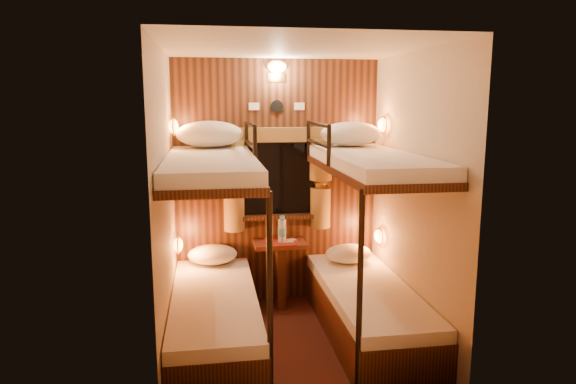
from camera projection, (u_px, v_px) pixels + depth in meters
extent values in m
plane|color=black|center=(294.00, 344.00, 4.29)|extent=(2.10, 2.10, 0.00)
plane|color=silver|center=(295.00, 47.00, 3.86)|extent=(2.10, 2.10, 0.00)
plane|color=#C6B293|center=(277.00, 183.00, 5.10)|extent=(2.40, 0.00, 2.40)
plane|color=#C6B293|center=(324.00, 238.00, 3.05)|extent=(2.40, 0.00, 2.40)
plane|color=#C6B293|center=(166.00, 207.00, 3.92)|extent=(0.00, 2.40, 2.40)
plane|color=#C6B293|center=(414.00, 200.00, 4.23)|extent=(0.00, 2.40, 2.40)
cube|color=black|center=(277.00, 183.00, 5.08)|extent=(2.00, 0.03, 2.40)
cube|color=black|center=(215.00, 326.00, 4.22)|extent=(0.70, 1.90, 0.35)
cube|color=white|center=(214.00, 300.00, 4.18)|extent=(0.68, 1.88, 0.10)
cube|color=black|center=(211.00, 173.00, 4.00)|extent=(0.70, 1.90, 0.06)
cube|color=white|center=(211.00, 163.00, 3.99)|extent=(0.68, 1.88, 0.10)
cylinder|color=black|center=(270.00, 302.00, 3.31)|extent=(0.04, 0.04, 1.45)
cylinder|color=black|center=(247.00, 139.00, 4.88)|extent=(0.04, 0.04, 0.32)
cylinder|color=black|center=(255.00, 147.00, 4.05)|extent=(0.04, 0.04, 0.32)
cylinder|color=black|center=(250.00, 125.00, 4.43)|extent=(0.04, 0.85, 0.04)
cylinder|color=black|center=(250.00, 144.00, 4.46)|extent=(0.03, 0.85, 0.03)
cube|color=black|center=(367.00, 316.00, 4.42)|extent=(0.70, 1.90, 0.35)
cube|color=white|center=(368.00, 291.00, 4.38)|extent=(0.68, 1.88, 0.10)
cube|color=black|center=(371.00, 169.00, 4.20)|extent=(0.70, 1.90, 0.06)
cube|color=white|center=(371.00, 160.00, 4.19)|extent=(0.68, 1.88, 0.10)
cylinder|color=black|center=(360.00, 296.00, 3.40)|extent=(0.04, 0.04, 1.45)
cylinder|color=black|center=(309.00, 139.00, 4.97)|extent=(0.04, 0.04, 0.32)
cylinder|color=black|center=(329.00, 146.00, 4.14)|extent=(0.04, 0.04, 0.32)
cylinder|color=black|center=(318.00, 124.00, 4.53)|extent=(0.04, 0.85, 0.04)
cylinder|color=black|center=(318.00, 143.00, 4.56)|extent=(0.03, 0.85, 0.03)
cube|color=black|center=(277.00, 178.00, 5.05)|extent=(0.98, 0.02, 0.78)
cube|color=black|center=(277.00, 178.00, 5.04)|extent=(0.90, 0.01, 0.70)
cube|color=black|center=(278.00, 217.00, 5.08)|extent=(1.00, 0.12, 0.04)
cube|color=olive|center=(277.00, 135.00, 4.94)|extent=(1.10, 0.06, 0.14)
cylinder|color=olive|center=(233.00, 161.00, 4.91)|extent=(0.22, 0.22, 0.40)
cylinder|color=olive|center=(234.00, 185.00, 4.95)|extent=(0.11, 0.11, 0.12)
cylinder|color=olive|center=(234.00, 210.00, 5.00)|extent=(0.20, 0.20, 0.40)
torus|color=#AD7F33|center=(234.00, 185.00, 4.95)|extent=(0.14, 0.14, 0.02)
cylinder|color=olive|center=(321.00, 160.00, 5.04)|extent=(0.22, 0.22, 0.40)
cylinder|color=olive|center=(321.00, 183.00, 5.08)|extent=(0.11, 0.11, 0.12)
cylinder|color=olive|center=(320.00, 208.00, 5.13)|extent=(0.20, 0.20, 0.40)
torus|color=#AD7F33|center=(321.00, 183.00, 5.08)|extent=(0.14, 0.14, 0.02)
cylinder|color=black|center=(277.00, 106.00, 4.93)|extent=(0.12, 0.02, 0.12)
cube|color=silver|center=(254.00, 106.00, 4.90)|extent=(0.10, 0.01, 0.07)
cube|color=silver|center=(299.00, 106.00, 4.96)|extent=(0.10, 0.01, 0.07)
cube|color=#AD7F33|center=(277.00, 78.00, 4.88)|extent=(0.18, 0.01, 0.08)
ellipsoid|color=#FFCC8C|center=(277.00, 67.00, 4.85)|extent=(0.18, 0.09, 0.11)
ellipsoid|color=orange|center=(178.00, 245.00, 4.70)|extent=(0.08, 0.20, 0.13)
torus|color=#AD7F33|center=(178.00, 245.00, 4.70)|extent=(0.02, 0.17, 0.17)
ellipsoid|color=orange|center=(174.00, 126.00, 4.51)|extent=(0.08, 0.20, 0.13)
torus|color=#AD7F33|center=(174.00, 126.00, 4.51)|extent=(0.02, 0.17, 0.17)
ellipsoid|color=orange|center=(379.00, 237.00, 4.99)|extent=(0.08, 0.20, 0.13)
torus|color=#AD7F33|center=(379.00, 237.00, 4.99)|extent=(0.02, 0.17, 0.17)
ellipsoid|color=orange|center=(383.00, 125.00, 4.80)|extent=(0.08, 0.20, 0.13)
torus|color=#AD7F33|center=(383.00, 125.00, 4.80)|extent=(0.02, 0.17, 0.17)
cube|color=#592514|center=(280.00, 243.00, 5.00)|extent=(0.50, 0.34, 0.04)
cube|color=black|center=(280.00, 275.00, 5.06)|extent=(0.08, 0.30, 0.61)
cube|color=maroon|center=(280.00, 241.00, 5.00)|extent=(0.30, 0.34, 0.01)
cylinder|color=#99BFE5|center=(282.00, 231.00, 4.96)|extent=(0.07, 0.07, 0.22)
cylinder|color=#438CCA|center=(282.00, 232.00, 4.96)|extent=(0.08, 0.08, 0.08)
cylinder|color=#438CCA|center=(282.00, 217.00, 4.93)|extent=(0.04, 0.04, 0.03)
cylinder|color=#99BFE5|center=(283.00, 229.00, 5.04)|extent=(0.07, 0.07, 0.21)
cylinder|color=#438CCA|center=(283.00, 231.00, 5.04)|extent=(0.07, 0.07, 0.07)
cylinder|color=#438CCA|center=(283.00, 217.00, 5.02)|extent=(0.04, 0.04, 0.03)
cube|color=silver|center=(291.00, 240.00, 5.05)|extent=(0.11, 0.09, 0.01)
cube|color=silver|center=(290.00, 242.00, 4.98)|extent=(0.08, 0.07, 0.01)
ellipsoid|color=white|center=(213.00, 254.00, 4.92)|extent=(0.47, 0.34, 0.19)
ellipsoid|color=white|center=(348.00, 254.00, 4.96)|extent=(0.45, 0.32, 0.18)
ellipsoid|color=white|center=(209.00, 134.00, 4.63)|extent=(0.60, 0.43, 0.24)
ellipsoid|color=white|center=(350.00, 134.00, 4.78)|extent=(0.57, 0.41, 0.22)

